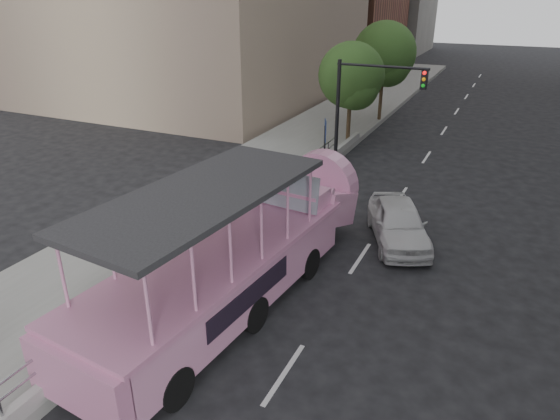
% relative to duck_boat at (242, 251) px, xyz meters
% --- Properties ---
extents(ground, '(160.00, 160.00, 0.00)m').
position_rel_duck_boat_xyz_m(ground, '(1.50, -0.57, -1.39)').
color(ground, black).
extents(sidewalk, '(5.50, 80.00, 0.30)m').
position_rel_duck_boat_xyz_m(sidewalk, '(-4.25, 9.43, -1.24)').
color(sidewalk, gray).
rests_on(sidewalk, ground).
extents(kerb_wall, '(0.24, 30.00, 0.36)m').
position_rel_duck_boat_xyz_m(kerb_wall, '(-1.62, 1.43, -0.91)').
color(kerb_wall, '#9D9D98').
rests_on(kerb_wall, sidewalk).
extents(guardrail, '(0.07, 22.00, 0.71)m').
position_rel_duck_boat_xyz_m(guardrail, '(-1.62, 1.43, -0.24)').
color(guardrail, '#A4A4A8').
rests_on(guardrail, kerb_wall).
extents(duck_boat, '(3.77, 11.46, 3.74)m').
position_rel_duck_boat_xyz_m(duck_boat, '(0.00, 0.00, 0.00)').
color(duck_boat, black).
rests_on(duck_boat, ground).
extents(car, '(3.31, 4.61, 1.46)m').
position_rel_duck_boat_xyz_m(car, '(3.30, 5.19, -0.66)').
color(car, silver).
rests_on(car, ground).
extents(parking_sign, '(0.30, 0.61, 2.97)m').
position_rel_duck_boat_xyz_m(parking_sign, '(-1.07, 9.43, 0.46)').
color(parking_sign, '#232326').
rests_on(parking_sign, ground).
extents(traffic_signal, '(4.20, 0.32, 5.20)m').
position_rel_duck_boat_xyz_m(traffic_signal, '(-0.21, 11.93, 2.11)').
color(traffic_signal, '#232326').
rests_on(traffic_signal, ground).
extents(street_tree_near, '(3.52, 3.52, 5.72)m').
position_rel_duck_boat_xyz_m(street_tree_near, '(-1.80, 15.36, 2.43)').
color(street_tree_near, '#382A19').
rests_on(street_tree_near, ground).
extents(street_tree_far, '(3.97, 3.97, 6.45)m').
position_rel_duck_boat_xyz_m(street_tree_far, '(-1.60, 21.36, 2.92)').
color(street_tree_far, '#382A19').
rests_on(street_tree_far, ground).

